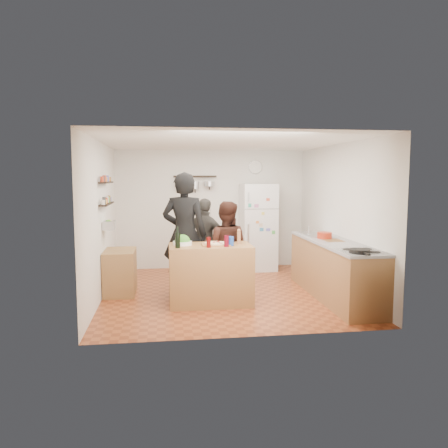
{
  "coord_description": "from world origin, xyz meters",
  "views": [
    {
      "loc": [
        -1.0,
        -7.14,
        1.94
      ],
      "look_at": [
        0.0,
        0.1,
        1.15
      ],
      "focal_mm": 35.0,
      "sensor_mm": 36.0,
      "label": 1
    }
  ],
  "objects": [
    {
      "name": "person_back",
      "position": [
        -0.29,
        0.47,
        0.78
      ],
      "size": [
        0.98,
        0.81,
        1.57
      ],
      "primitive_type": "imported",
      "rotation": [
        0.0,
        0.0,
        2.59
      ],
      "color": "#2F2D2A",
      "rests_on": "floor"
    },
    {
      "name": "skillet",
      "position": [
        1.6,
        -1.66,
        0.95
      ],
      "size": [
        0.28,
        0.28,
        0.05
      ],
      "primitive_type": "cylinder",
      "color": "black",
      "rests_on": "stove_top"
    },
    {
      "name": "pizza_board",
      "position": [
        -0.23,
        -0.63,
        0.92
      ],
      "size": [
        0.42,
        0.34,
        0.02
      ],
      "primitive_type": "cube",
      "color": "#9C6538",
      "rests_on": "prep_island"
    },
    {
      "name": "salad_bowl",
      "position": [
        -0.73,
        -0.56,
        0.94
      ],
      "size": [
        0.29,
        0.29,
        0.06
      ],
      "primitive_type": "cylinder",
      "color": "white",
      "rests_on": "prep_island"
    },
    {
      "name": "salt_canister",
      "position": [
        -0.01,
        -0.73,
        0.98
      ],
      "size": [
        0.09,
        0.09,
        0.14
      ],
      "primitive_type": "cylinder",
      "color": "#1B3F98",
      "rests_on": "prep_island"
    },
    {
      "name": "side_table",
      "position": [
        -1.74,
        0.17,
        0.36
      ],
      "size": [
        0.5,
        0.8,
        0.73
      ],
      "primitive_type": "cube",
      "color": "olive",
      "rests_on": "floor"
    },
    {
      "name": "pot_rack",
      "position": [
        -0.35,
        2.0,
        1.95
      ],
      "size": [
        0.9,
        0.04,
        0.04
      ],
      "primitive_type": "cube",
      "color": "black",
      "rests_on": "back_wall"
    },
    {
      "name": "red_bowl",
      "position": [
        1.65,
        -0.23,
        0.97
      ],
      "size": [
        0.24,
        0.24,
        0.1
      ],
      "primitive_type": "cylinder",
      "color": "#A92913",
      "rests_on": "counter_run"
    },
    {
      "name": "person_left",
      "position": [
        -0.67,
        -0.06,
        1.01
      ],
      "size": [
        0.84,
        0.66,
        2.02
      ],
      "primitive_type": "imported",
      "rotation": [
        0.0,
        0.0,
        2.88
      ],
      "color": "black",
      "rests_on": "floor"
    },
    {
      "name": "stove_top",
      "position": [
        1.7,
        -1.5,
        0.91
      ],
      "size": [
        0.6,
        0.62,
        0.02
      ],
      "primitive_type": "cube",
      "color": "white",
      "rests_on": "counter_run"
    },
    {
      "name": "counter_run",
      "position": [
        1.7,
        -0.55,
        0.45
      ],
      "size": [
        0.63,
        2.63,
        0.9
      ],
      "primitive_type": "cube",
      "color": "#9E7042",
      "rests_on": "floor"
    },
    {
      "name": "person_center",
      "position": [
        -0.0,
        -0.13,
        0.77
      ],
      "size": [
        0.91,
        0.81,
        1.55
      ],
      "primitive_type": "imported",
      "rotation": [
        0.0,
        0.0,
        2.79
      ],
      "color": "black",
      "rests_on": "floor"
    },
    {
      "name": "pepper_mill",
      "position": [
        0.14,
        -0.56,
        1.0
      ],
      "size": [
        0.06,
        0.06,
        0.18
      ],
      "primitive_type": "cylinder",
      "color": "#9B6541",
      "rests_on": "prep_island"
    },
    {
      "name": "wine_bottle",
      "position": [
        -0.81,
        -0.83,
        1.02
      ],
      "size": [
        0.07,
        0.07,
        0.22
      ],
      "primitive_type": "cylinder",
      "color": "black",
      "rests_on": "prep_island"
    },
    {
      "name": "pizza",
      "position": [
        -0.23,
        -0.63,
        0.94
      ],
      "size": [
        0.34,
        0.34,
        0.02
      ],
      "primitive_type": "cylinder",
      "color": "beige",
      "rests_on": "pizza_board"
    },
    {
      "name": "sink",
      "position": [
        1.7,
        0.3,
        0.92
      ],
      "size": [
        0.5,
        0.8,
        0.03
      ],
      "primitive_type": "cube",
      "color": "silver",
      "rests_on": "counter_run"
    },
    {
      "name": "wine_glass_far",
      "position": [
        -0.09,
        -0.81,
        1.0
      ],
      "size": [
        0.07,
        0.07,
        0.17
      ],
      "primitive_type": "cylinder",
      "color": "#560714",
      "rests_on": "prep_island"
    },
    {
      "name": "prep_island",
      "position": [
        -0.31,
        -0.61,
        0.46
      ],
      "size": [
        1.25,
        0.72,
        0.91
      ],
      "primitive_type": "cube",
      "color": "#A56C3C",
      "rests_on": "floor"
    },
    {
      "name": "room_shell",
      "position": [
        0.0,
        0.39,
        1.25
      ],
      "size": [
        4.2,
        4.2,
        4.2
      ],
      "color": "brown",
      "rests_on": "ground"
    },
    {
      "name": "produce_basket",
      "position": [
        -1.9,
        0.2,
        1.15
      ],
      "size": [
        0.18,
        0.35,
        0.14
      ],
      "primitive_type": "cube",
      "color": "silver",
      "rests_on": "left_wall"
    },
    {
      "name": "spice_shelf_lower",
      "position": [
        -1.93,
        0.2,
        1.5
      ],
      "size": [
        0.12,
        1.0,
        0.02
      ],
      "primitive_type": "cube",
      "color": "black",
      "rests_on": "left_wall"
    },
    {
      "name": "spice_shelf_upper",
      "position": [
        -1.93,
        0.2,
        1.85
      ],
      "size": [
        0.12,
        1.0,
        0.02
      ],
      "primitive_type": "cube",
      "color": "black",
      "rests_on": "left_wall"
    },
    {
      "name": "wall_clock",
      "position": [
        0.95,
        2.08,
        2.15
      ],
      "size": [
        0.3,
        0.03,
        0.3
      ],
      "primitive_type": "cylinder",
      "rotation": [
        1.57,
        0.0,
        0.0
      ],
      "color": "silver",
      "rests_on": "back_wall"
    },
    {
      "name": "wine_glass_near",
      "position": [
        -0.36,
        -0.85,
        0.99
      ],
      "size": [
        0.06,
        0.06,
        0.15
      ],
      "primitive_type": "cylinder",
      "color": "#570807",
      "rests_on": "prep_island"
    },
    {
      "name": "cutting_board",
      "position": [
        1.7,
        -0.47,
        0.91
      ],
      "size": [
        0.3,
        0.4,
        0.02
      ],
      "primitive_type": "cube",
      "color": "brown",
      "rests_on": "counter_run"
    },
    {
      "name": "fridge",
      "position": [
        0.95,
        1.75,
        0.9
      ],
      "size": [
        0.7,
        0.68,
        1.8
      ],
      "primitive_type": "cube",
      "color": "white",
      "rests_on": "floor"
    }
  ]
}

